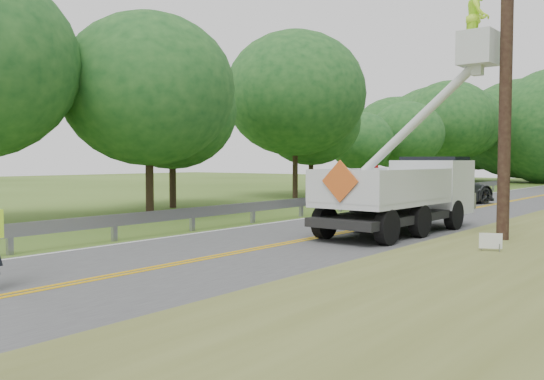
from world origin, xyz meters
The scene contains 9 objects.
ground centered at (0.00, 0.00, 0.00)m, with size 140.00×140.00×0.00m, color #385619.
road centered at (0.00, 14.00, 0.01)m, with size 7.20×96.00×0.03m.
guardrail centered at (-4.02, 14.91, 0.55)m, with size 0.18×48.00×0.77m.
treeline_left centered at (-10.87, 26.96, 5.47)m, with size 10.05×52.82×10.00m.
bucket_truck centered at (1.61, 11.34, 1.53)m, with size 4.58×6.91×6.72m.
suv_silver centered at (-1.53, 17.92, 0.81)m, with size 2.62×5.68×1.58m, color silver.
suv_darkgrey centered at (-2.13, 22.65, 0.91)m, with size 2.49×6.14×1.78m, color #373B3E.
stop_sign_permanent centered at (-3.91, 18.67, 1.38)m, with size 0.39×0.28×2.14m.
yard_sign centered at (5.37, 6.93, 0.50)m, with size 0.45×0.23×0.70m.
Camera 1 is at (9.40, -5.74, 2.29)m, focal length 37.84 mm.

